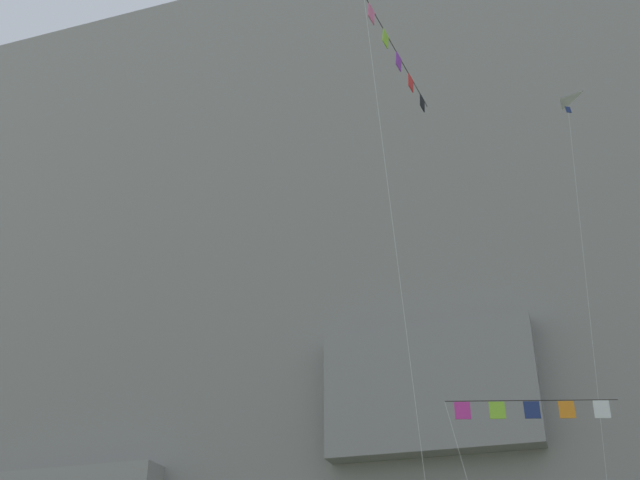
# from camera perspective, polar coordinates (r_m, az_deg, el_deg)

# --- Properties ---
(cliff_face) EXTENTS (180.00, 27.00, 64.99)m
(cliff_face) POSITION_cam_1_polar(r_m,az_deg,el_deg) (73.72, 9.02, -3.61)
(cliff_face) COLOR gray
(cliff_face) RESTS_ON ground
(kite_delta_upper_right) EXTENTS (2.49, 2.96, 31.33)m
(kite_delta_upper_right) POSITION_cam_1_polar(r_m,az_deg,el_deg) (49.26, 16.96, 8.17)
(kite_delta_upper_right) COLOR white
(kite_delta_upper_right) RESTS_ON ground
(kite_banner_far_right) EXTENTS (1.27, 7.54, 24.57)m
(kite_banner_far_right) POSITION_cam_1_polar(r_m,az_deg,el_deg) (33.82, 5.66, 11.75)
(kite_banner_far_right) COLOR black
(kite_banner_far_right) RESTS_ON ground
(kite_banner_high_left) EXTENTS (5.48, 2.04, 9.67)m
(kite_banner_high_left) POSITION_cam_1_polar(r_m,az_deg,el_deg) (27.68, 14.81, -12.01)
(kite_banner_high_left) COLOR black
(kite_banner_high_left) RESTS_ON ground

